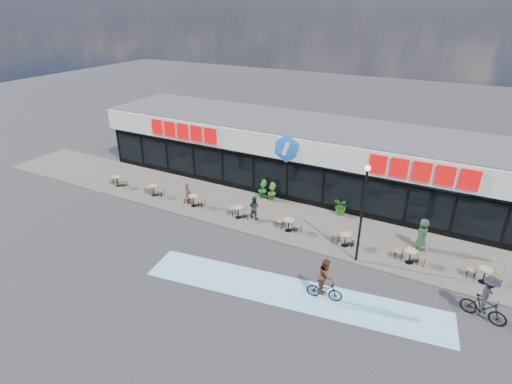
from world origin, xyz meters
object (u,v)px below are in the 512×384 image
cyclist_a (325,282)px  potted_plant_mid (272,191)px  pedestrian_a (423,234)px  lamp_post (363,206)px  potted_plant_left (262,189)px  patron_left (188,193)px  cyclist_b (486,301)px  potted_plant_right (341,207)px  patron_right (254,207)px  bistro_set_0 (118,180)px

cyclist_a → potted_plant_mid: bearing=129.5°
pedestrian_a → lamp_post: bearing=-40.2°
potted_plant_left → patron_left: (-3.90, -3.06, 0.09)m
lamp_post → cyclist_b: 6.38m
lamp_post → potted_plant_right: lamp_post is taller
potted_plant_right → cyclist_a: 8.03m
lamp_post → cyclist_a: bearing=-98.3°
patron_right → cyclist_a: size_ratio=0.69×
bistro_set_0 → potted_plant_left: size_ratio=1.24×
potted_plant_left → pedestrian_a: 10.46m
potted_plant_mid → patron_right: size_ratio=0.82×
potted_plant_right → cyclist_a: size_ratio=0.52×
potted_plant_mid → cyclist_a: size_ratio=0.56×
lamp_post → potted_plant_right: size_ratio=4.74×
potted_plant_left → patron_right: 2.93m
lamp_post → patron_right: bearing=167.6°
lamp_post → cyclist_a: lamp_post is taller
lamp_post → pedestrian_a: lamp_post is taller
potted_plant_right → patron_left: patron_left is taller
cyclist_a → cyclist_b: bearing=16.8°
potted_plant_mid → patron_left: patron_left is taller
lamp_post → potted_plant_left: bearing=150.6°
pedestrian_a → cyclist_a: (-3.26, -6.15, -0.07)m
potted_plant_right → cyclist_a: cyclist_a is taller
potted_plant_mid → pedestrian_a: size_ratio=0.67×
bistro_set_0 → cyclist_b: (23.35, -2.73, 0.39)m
lamp_post → potted_plant_mid: size_ratio=4.37×
potted_plant_right → potted_plant_left: bearing=-179.0°
potted_plant_right → cyclist_a: bearing=-78.3°
potted_plant_right → patron_left: bearing=-161.3°
patron_left → cyclist_a: (10.97, -4.70, 0.11)m
patron_left → cyclist_b: 17.46m
potted_plant_mid → pedestrian_a: (9.61, -1.57, 0.29)m
patron_left → pedestrian_a: (14.23, 1.44, 0.17)m
pedestrian_a → patron_right: bearing=-77.2°
bistro_set_0 → patron_left: size_ratio=1.08×
patron_left → cyclist_b: (17.24, -2.81, 0.13)m
patron_left → pedestrian_a: size_ratio=0.81×
pedestrian_a → potted_plant_left: bearing=-93.2°
lamp_post → patron_right: 7.27m
patron_left → cyclist_a: cyclist_a is taller
patron_right → patron_left: bearing=7.8°
potted_plant_right → patron_right: 5.41m
patron_left → patron_right: 4.78m
lamp_post → pedestrian_a: 4.41m
cyclist_a → cyclist_b: size_ratio=0.99×
potted_plant_mid → potted_plant_left: bearing=176.1°
lamp_post → patron_right: lamp_post is taller
bistro_set_0 → potted_plant_right: potted_plant_right is taller
potted_plant_left → cyclist_a: bearing=-47.7°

